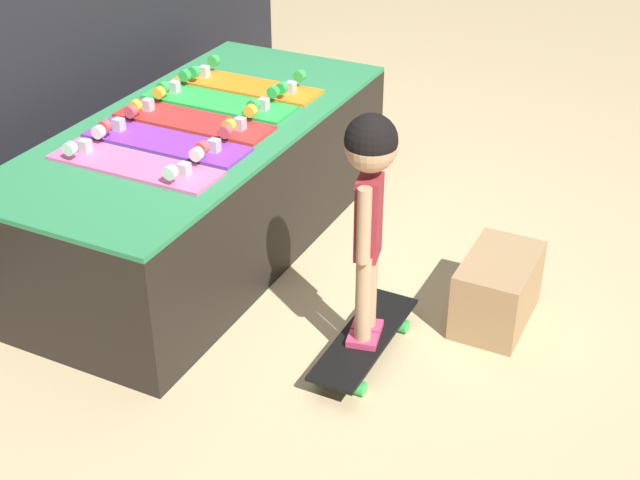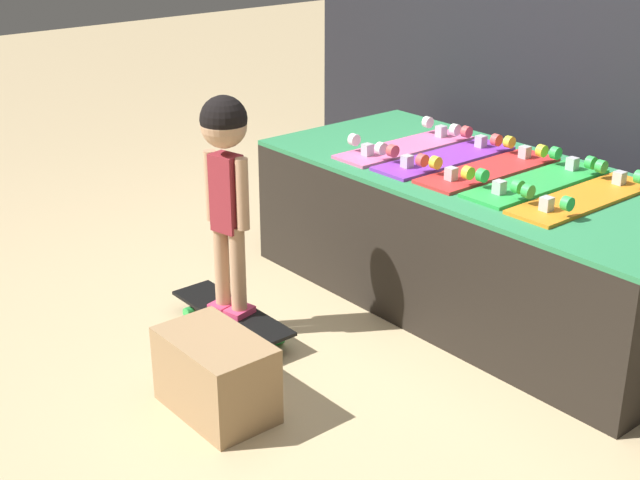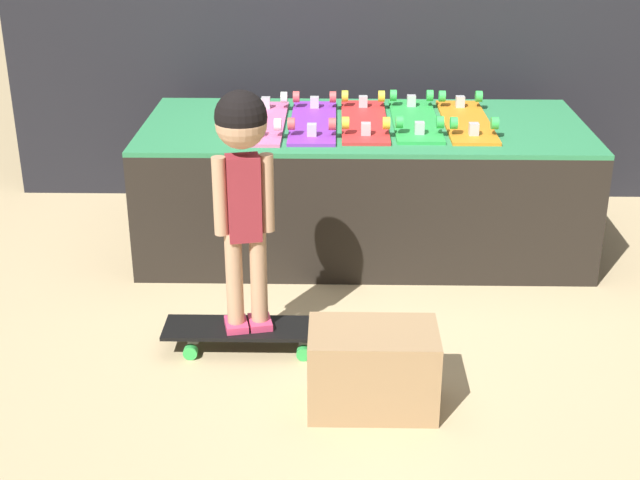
% 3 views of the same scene
% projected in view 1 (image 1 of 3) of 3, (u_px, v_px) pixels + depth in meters
% --- Properties ---
extents(ground_plane, '(16.00, 16.00, 0.00)m').
position_uv_depth(ground_plane, '(318.00, 272.00, 3.84)').
color(ground_plane, tan).
extents(display_rack, '(1.98, 0.90, 0.58)m').
position_uv_depth(display_rack, '(201.00, 184.00, 3.91)').
color(display_rack, black).
rests_on(display_rack, ground_plane).
extents(skateboard_pink_on_rack, '(0.20, 0.70, 0.09)m').
position_uv_depth(skateboard_pink_on_rack, '(134.00, 163.00, 3.40)').
color(skateboard_pink_on_rack, pink).
rests_on(skateboard_pink_on_rack, display_rack).
extents(skateboard_purple_on_rack, '(0.20, 0.70, 0.09)m').
position_uv_depth(skateboard_purple_on_rack, '(166.00, 140.00, 3.58)').
color(skateboard_purple_on_rack, purple).
rests_on(skateboard_purple_on_rack, display_rack).
extents(skateboard_red_on_rack, '(0.20, 0.70, 0.09)m').
position_uv_depth(skateboard_red_on_rack, '(193.00, 119.00, 3.76)').
color(skateboard_red_on_rack, red).
rests_on(skateboard_red_on_rack, display_rack).
extents(skateboard_green_on_rack, '(0.20, 0.70, 0.09)m').
position_uv_depth(skateboard_green_on_rack, '(218.00, 100.00, 3.94)').
color(skateboard_green_on_rack, green).
rests_on(skateboard_green_on_rack, display_rack).
extents(skateboard_orange_on_rack, '(0.20, 0.70, 0.09)m').
position_uv_depth(skateboard_orange_on_rack, '(247.00, 84.00, 4.11)').
color(skateboard_orange_on_rack, orange).
rests_on(skateboard_orange_on_rack, display_rack).
extents(skateboard_on_floor, '(0.62, 0.18, 0.09)m').
position_uv_depth(skateboard_on_floor, '(365.00, 340.00, 3.31)').
color(skateboard_on_floor, black).
rests_on(skateboard_on_floor, ground_plane).
extents(child, '(0.21, 0.18, 0.88)m').
position_uv_depth(child, '(370.00, 188.00, 2.98)').
color(child, '#E03D6B').
rests_on(child, skateboard_on_floor).
extents(storage_box, '(0.42, 0.26, 0.28)m').
position_uv_depth(storage_box, '(497.00, 289.00, 3.47)').
color(storage_box, '#A37F56').
rests_on(storage_box, ground_plane).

